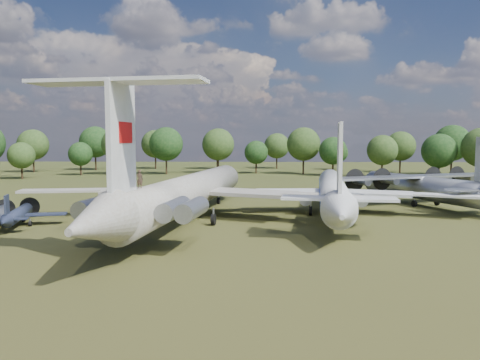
# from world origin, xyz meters

# --- Properties ---
(ground) EXTENTS (300.00, 300.00, 0.00)m
(ground) POSITION_xyz_m (0.00, 0.00, 0.00)
(ground) COLOR #254115
(ground) RESTS_ON ground
(il62_airliner) EXTENTS (53.25, 64.73, 5.77)m
(il62_airliner) POSITION_xyz_m (1.61, -2.52, 2.88)
(il62_airliner) COLOR silver
(il62_airliner) RESTS_ON ground
(tu104_jet) EXTENTS (43.53, 54.15, 4.96)m
(tu104_jet) POSITION_xyz_m (19.99, 3.01, 2.48)
(tu104_jet) COLOR silver
(tu104_jet) RESTS_ON ground
(an12_transport) EXTENTS (41.64, 43.60, 4.53)m
(an12_transport) POSITION_xyz_m (34.99, 12.23, 2.27)
(an12_transport) COLOR gray
(an12_transport) RESTS_ON ground
(small_prop_west) EXTENTS (13.78, 16.54, 2.11)m
(small_prop_west) POSITION_xyz_m (-17.97, -6.62, 1.05)
(small_prop_west) COLOR black
(small_prop_west) RESTS_ON ground
(person_on_il62) EXTENTS (0.66, 0.50, 1.64)m
(person_on_il62) POSITION_xyz_m (-0.72, -18.50, 6.59)
(person_on_il62) COLOR brown
(person_on_il62) RESTS_ON il62_airliner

